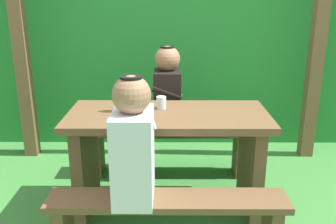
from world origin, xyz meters
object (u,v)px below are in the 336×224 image
(bench_near, at_px, (167,215))
(drinking_glass, at_px, (161,103))
(person_white_shirt, at_px, (133,144))
(picnic_table, at_px, (168,145))
(person_black_coat, at_px, (167,92))
(bench_far, at_px, (168,142))
(bottle_left, at_px, (121,99))

(bench_near, height_order, drinking_glass, drinking_glass)
(person_white_shirt, bearing_deg, bench_near, -1.00)
(bench_near, distance_m, drinking_glass, 0.84)
(picnic_table, xyz_separation_m, drinking_glass, (-0.05, 0.10, 0.29))
(picnic_table, height_order, person_black_coat, person_black_coat)
(picnic_table, height_order, bench_near, picnic_table)
(person_white_shirt, bearing_deg, person_black_coat, 80.86)
(bench_far, height_order, drinking_glass, drinking_glass)
(drinking_glass, height_order, bottle_left, bottle_left)
(drinking_glass, xyz_separation_m, bottle_left, (-0.28, -0.07, 0.04))
(bench_near, relative_size, person_white_shirt, 1.95)
(bench_far, distance_m, person_black_coat, 0.45)
(person_black_coat, bearing_deg, person_white_shirt, -99.14)
(person_black_coat, bearing_deg, bench_far, 21.91)
(person_black_coat, height_order, bottle_left, person_black_coat)
(bottle_left, bearing_deg, person_black_coat, 59.47)
(person_white_shirt, height_order, person_black_coat, same)
(picnic_table, distance_m, bench_far, 0.61)
(bottle_left, bearing_deg, bench_far, 58.98)
(bench_far, xyz_separation_m, person_black_coat, (-0.01, -0.00, 0.45))
(person_white_shirt, xyz_separation_m, drinking_glass, (0.14, 0.67, 0.04))
(drinking_glass, bearing_deg, picnic_table, -64.50)
(bench_far, xyz_separation_m, bottle_left, (-0.33, -0.54, 0.54))
(drinking_glass, relative_size, bottle_left, 0.41)
(bench_far, relative_size, bottle_left, 6.42)
(bench_far, distance_m, person_white_shirt, 1.24)
(picnic_table, height_order, drinking_glass, drinking_glass)
(picnic_table, relative_size, bench_near, 1.00)
(picnic_table, bearing_deg, person_black_coat, 90.84)
(person_black_coat, bearing_deg, bottle_left, -120.53)
(bench_near, height_order, bottle_left, bottle_left)
(bench_near, distance_m, person_black_coat, 1.22)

